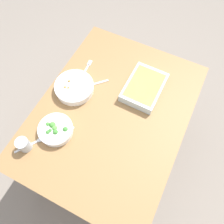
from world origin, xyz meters
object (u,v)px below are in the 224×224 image
at_px(fork_on_table, 87,69).
at_px(baking_dish, 144,87).
at_px(drink_cup, 24,145).
at_px(stew_bowl, 74,87).
at_px(spoon_by_broccoli, 64,130).
at_px(broccoli_bowl, 56,130).
at_px(spoon_by_stew, 92,85).
at_px(spoon_spare, 33,143).

bearing_deg(fork_on_table, baking_dish, 92.13).
distance_m(baking_dish, drink_cup, 0.80).
bearing_deg(stew_bowl, fork_on_table, -175.21).
bearing_deg(spoon_by_broccoli, drink_cup, -36.95).
bearing_deg(broccoli_bowl, spoon_by_stew, 175.42).
xyz_separation_m(stew_bowl, broccoli_bowl, (0.30, 0.05, -0.00)).
bearing_deg(fork_on_table, spoon_by_broccoli, 12.46).
bearing_deg(stew_bowl, baking_dish, 116.21).
relative_size(stew_bowl, spoon_by_broccoli, 1.70).
bearing_deg(broccoli_bowl, fork_on_table, -172.14).
bearing_deg(spoon_spare, spoon_by_broccoli, 142.51).
distance_m(baking_dish, spoon_by_broccoli, 0.57).
bearing_deg(drink_cup, spoon_spare, 145.41).
bearing_deg(spoon_spare, fork_on_table, 178.66).
distance_m(spoon_by_broccoli, spoon_spare, 0.19).
xyz_separation_m(drink_cup, spoon_by_broccoli, (-0.18, 0.14, -0.03)).
relative_size(broccoli_bowl, drink_cup, 2.41).
bearing_deg(spoon_spare, spoon_by_stew, 167.56).
distance_m(stew_bowl, broccoli_bowl, 0.30).
distance_m(spoon_by_stew, fork_on_table, 0.14).
relative_size(baking_dish, spoon_by_broccoli, 2.05).
bearing_deg(spoon_by_broccoli, fork_on_table, -167.54).
bearing_deg(spoon_by_stew, spoon_by_broccoli, 0.54).
distance_m(spoon_by_stew, spoon_by_broccoli, 0.35).
bearing_deg(spoon_by_broccoli, stew_bowl, -162.63).
height_order(broccoli_bowl, spoon_by_stew, broccoli_bowl).
bearing_deg(spoon_spare, drink_cup, -34.59).
bearing_deg(fork_on_table, broccoli_bowl, 7.86).
height_order(drink_cup, spoon_by_broccoli, drink_cup).
bearing_deg(spoon_by_stew, baking_dish, 109.81).
relative_size(stew_bowl, spoon_spare, 1.63).
height_order(broccoli_bowl, fork_on_table, broccoli_bowl).
distance_m(drink_cup, spoon_by_broccoli, 0.23).
relative_size(spoon_by_stew, fork_on_table, 0.77).
relative_size(drink_cup, spoon_by_broccoli, 0.57).
relative_size(stew_bowl, spoon_by_stew, 1.83).
height_order(spoon_by_stew, fork_on_table, spoon_by_stew).
relative_size(spoon_by_broccoli, spoon_spare, 0.96).
bearing_deg(broccoli_bowl, stew_bowl, -170.28).
height_order(stew_bowl, fork_on_table, stew_bowl).
bearing_deg(broccoli_bowl, drink_cup, -33.67).
distance_m(broccoli_bowl, baking_dish, 0.61).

